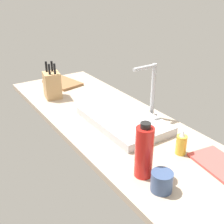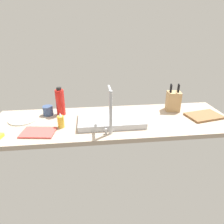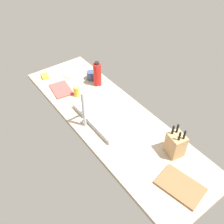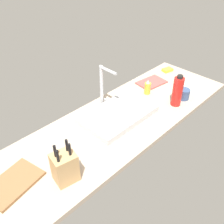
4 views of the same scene
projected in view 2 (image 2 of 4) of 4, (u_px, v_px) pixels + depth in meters
countertop_slab at (113, 122)px, 164.49cm from camera, size 194.12×60.50×3.50cm
sink_basin at (111, 119)px, 160.21cm from camera, size 51.18×31.26×4.48cm
faucet at (110, 108)px, 138.02cm from camera, size 5.50×15.35×31.95cm
knife_block at (173, 101)px, 179.20cm from camera, size 13.44×12.16×24.24cm
cutting_board at (204, 116)px, 169.53cm from camera, size 31.16×23.68×1.80cm
soap_bottle at (61, 121)px, 150.71cm from camera, size 4.90×4.90×12.04cm
water_bottle at (60, 102)px, 170.18cm from camera, size 7.39×7.39×24.17cm
dinner_plate at (23, 119)px, 164.00cm from camera, size 22.16×22.16×1.20cm
dish_towel at (38, 132)px, 144.21cm from camera, size 25.25×18.77×1.20cm
coffee_mug at (48, 111)px, 171.97cm from camera, size 8.49×8.49×8.00cm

